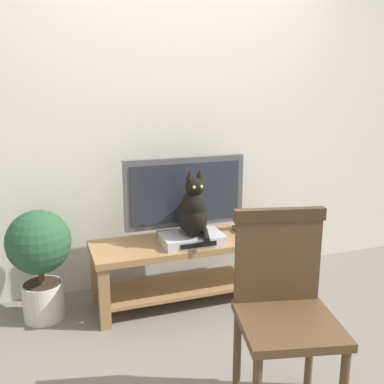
{
  "coord_description": "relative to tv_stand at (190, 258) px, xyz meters",
  "views": [
    {
      "loc": [
        -1.0,
        -2.19,
        1.55
      ],
      "look_at": [
        -0.01,
        0.58,
        0.82
      ],
      "focal_mm": 41.64,
      "sensor_mm": 36.0,
      "label": 1
    }
  ],
  "objects": [
    {
      "name": "ground_plane",
      "position": [
        0.01,
        -0.63,
        -0.32
      ],
      "size": [
        12.0,
        12.0,
        0.0
      ],
      "primitive_type": "plane",
      "color": "slate"
    },
    {
      "name": "back_wall",
      "position": [
        0.01,
        0.47,
        1.08
      ],
      "size": [
        7.0,
        0.12,
        2.8
      ],
      "primitive_type": "cube",
      "color": "beige",
      "rests_on": "ground"
    },
    {
      "name": "tv_stand",
      "position": [
        0.0,
        0.0,
        0.0
      ],
      "size": [
        1.39,
        0.47,
        0.46
      ],
      "color": "olive",
      "rests_on": "ground"
    },
    {
      "name": "tv",
      "position": [
        0.0,
        0.1,
        0.44
      ],
      "size": [
        0.88,
        0.2,
        0.58
      ],
      "color": "#4C4C51",
      "rests_on": "tv_stand"
    },
    {
      "name": "media_box",
      "position": [
        -0.01,
        -0.07,
        0.17
      ],
      "size": [
        0.43,
        0.27,
        0.07
      ],
      "color": "#BCBCC1",
      "rests_on": "tv_stand"
    },
    {
      "name": "cat",
      "position": [
        -0.0,
        -0.09,
        0.38
      ],
      "size": [
        0.21,
        0.37,
        0.47
      ],
      "color": "black",
      "rests_on": "media_box"
    },
    {
      "name": "wooden_chair",
      "position": [
        0.05,
        -1.18,
        0.25
      ],
      "size": [
        0.53,
        0.53,
        0.97
      ],
      "color": "#513823",
      "rests_on": "ground"
    },
    {
      "name": "book_stack",
      "position": [
        0.5,
        0.05,
        0.17
      ],
      "size": [
        0.24,
        0.21,
        0.06
      ],
      "color": "#38664C",
      "rests_on": "tv_stand"
    },
    {
      "name": "potted_plant",
      "position": [
        -1.01,
        0.08,
        0.14
      ],
      "size": [
        0.42,
        0.42,
        0.75
      ],
      "color": "beige",
      "rests_on": "ground"
    }
  ]
}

